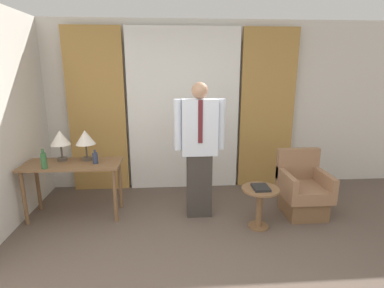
{
  "coord_description": "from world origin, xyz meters",
  "views": [
    {
      "loc": [
        -0.22,
        -2.06,
        1.97
      ],
      "look_at": [
        0.05,
        1.53,
        1.05
      ],
      "focal_mm": 28.0,
      "sensor_mm": 36.0,
      "label": 1
    }
  ],
  "objects": [
    {
      "name": "bottle_by_lamp",
      "position": [
        -1.79,
        1.6,
        0.85
      ],
      "size": [
        0.07,
        0.07,
        0.25
      ],
      "color": "#336638",
      "rests_on": "desk"
    },
    {
      "name": "armchair",
      "position": [
        1.58,
        1.63,
        0.32
      ],
      "size": [
        0.59,
        0.63,
        0.87
      ],
      "color": "brown",
      "rests_on": "ground_plane"
    },
    {
      "name": "book",
      "position": [
        0.87,
        1.28,
        0.55
      ],
      "size": [
        0.19,
        0.24,
        0.03
      ],
      "color": "black",
      "rests_on": "side_table"
    },
    {
      "name": "table_lamp_right",
      "position": [
        -1.36,
        1.91,
        1.05
      ],
      "size": [
        0.26,
        0.26,
        0.41
      ],
      "color": "#4C4238",
      "rests_on": "desk"
    },
    {
      "name": "bottle_near_edge",
      "position": [
        -1.21,
        1.76,
        0.83
      ],
      "size": [
        0.07,
        0.07,
        0.18
      ],
      "color": "#2D3851",
      "rests_on": "desk"
    },
    {
      "name": "curtain_drape_left",
      "position": [
        -1.37,
        2.72,
        1.29
      ],
      "size": [
        0.89,
        0.06,
        2.58
      ],
      "color": "#B28442",
      "rests_on": "ground_plane"
    },
    {
      "name": "curtain_sheer_center",
      "position": [
        0.0,
        2.72,
        1.29
      ],
      "size": [
        1.77,
        0.06,
        2.58
      ],
      "color": "white",
      "rests_on": "ground_plane"
    },
    {
      "name": "wall_back",
      "position": [
        0.0,
        2.85,
        1.35
      ],
      "size": [
        10.0,
        0.06,
        2.7
      ],
      "color": "silver",
      "rests_on": "ground_plane"
    },
    {
      "name": "curtain_drape_right",
      "position": [
        1.37,
        2.72,
        1.29
      ],
      "size": [
        0.89,
        0.06,
        2.58
      ],
      "color": "#B28442",
      "rests_on": "ground_plane"
    },
    {
      "name": "table_lamp_left",
      "position": [
        -1.68,
        1.91,
        1.05
      ],
      "size": [
        0.26,
        0.26,
        0.41
      ],
      "color": "#4C4238",
      "rests_on": "desk"
    },
    {
      "name": "side_table",
      "position": [
        0.88,
        1.3,
        0.36
      ],
      "size": [
        0.46,
        0.46,
        0.53
      ],
      "color": "brown",
      "rests_on": "ground_plane"
    },
    {
      "name": "desk",
      "position": [
        -1.52,
        1.79,
        0.64
      ],
      "size": [
        1.26,
        0.54,
        0.75
      ],
      "color": "brown",
      "rests_on": "ground_plane"
    },
    {
      "name": "person",
      "position": [
        0.15,
        1.68,
        0.98
      ],
      "size": [
        0.66,
        0.22,
        1.8
      ],
      "color": "#38332D",
      "rests_on": "ground_plane"
    }
  ]
}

